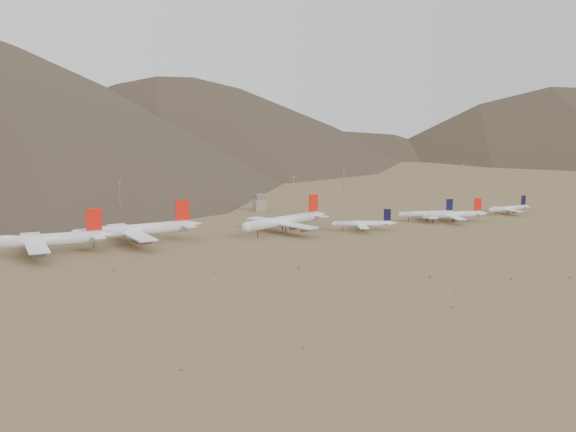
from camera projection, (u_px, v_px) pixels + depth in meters
name	position (u px, v px, depth m)	size (l,w,h in m)	color
ground	(287.00, 244.00, 450.94)	(3000.00, 3000.00, 0.00)	olive
mountain_ridge	(58.00, 46.00, 1242.78)	(4400.00, 1000.00, 300.00)	brown
widebody_west	(37.00, 240.00, 419.34)	(77.80, 59.56, 23.10)	white
widebody_centre	(134.00, 230.00, 449.51)	(77.36, 59.89, 23.01)	white
widebody_east	(283.00, 221.00, 484.61)	(66.59, 53.31, 20.83)	white
narrowbody_a	(364.00, 224.00, 491.37)	(39.13, 29.19, 13.45)	white
narrowbody_b	(428.00, 214.00, 528.62)	(42.04, 30.74, 14.00)	white
narrowbody_c	(454.00, 215.00, 522.76)	(46.03, 33.62, 15.31)	white
narrowbody_d	(509.00, 208.00, 555.90)	(37.30, 26.91, 12.31)	white
control_tower	(260.00, 203.00, 570.60)	(8.00, 8.00, 12.00)	gray
mast_west	(120.00, 198.00, 532.34)	(2.00, 0.60, 25.70)	gray
mast_centre	(294.00, 193.00, 560.57)	(2.00, 0.60, 25.70)	gray
mast_east	(344.00, 184.00, 609.44)	(2.00, 0.60, 25.70)	gray
mast_far_east	(462.00, 179.00, 645.74)	(2.00, 0.60, 25.70)	gray
desert_scrub	(335.00, 281.00, 364.04)	(431.91, 175.89, 0.89)	brown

